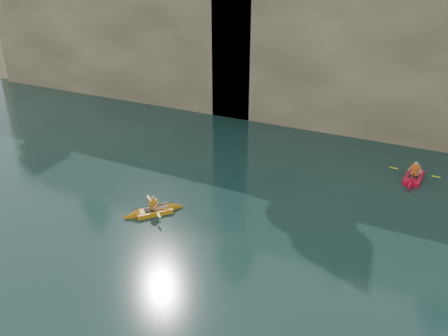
% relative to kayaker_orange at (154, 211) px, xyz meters
% --- Properties ---
extents(cliff, '(70.00, 16.00, 12.00)m').
position_rel_kayaker_orange_xyz_m(cliff, '(5.11, 22.65, 5.87)').
color(cliff, tan).
rests_on(cliff, ground).
extents(cliff_slab_west, '(26.00, 2.40, 10.56)m').
position_rel_kayaker_orange_xyz_m(cliff_slab_west, '(-14.89, 15.25, 5.15)').
color(cliff_slab_west, tan).
rests_on(cliff_slab_west, ground).
extents(cliff_slab_center, '(24.00, 2.40, 11.40)m').
position_rel_kayaker_orange_xyz_m(cliff_slab_center, '(7.11, 15.25, 5.57)').
color(cliff_slab_center, tan).
rests_on(cliff_slab_center, ground).
extents(sea_cave_west, '(4.50, 1.00, 4.00)m').
position_rel_kayaker_orange_xyz_m(sea_cave_west, '(-12.89, 14.60, 1.87)').
color(sea_cave_west, black).
rests_on(sea_cave_west, ground).
extents(sea_cave_center, '(3.50, 1.00, 3.20)m').
position_rel_kayaker_orange_xyz_m(sea_cave_center, '(1.11, 14.60, 1.47)').
color(sea_cave_center, black).
rests_on(sea_cave_center, ground).
extents(kayaker_orange, '(2.29, 2.63, 1.08)m').
position_rel_kayaker_orange_xyz_m(kayaker_orange, '(0.00, 0.00, 0.00)').
color(kayaker_orange, orange).
rests_on(kayaker_orange, ground).
extents(kayaker_red_far, '(2.47, 3.46, 1.26)m').
position_rel_kayaker_orange_xyz_m(kayaker_red_far, '(9.88, 9.19, 0.02)').
color(kayaker_red_far, red).
rests_on(kayaker_red_far, ground).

